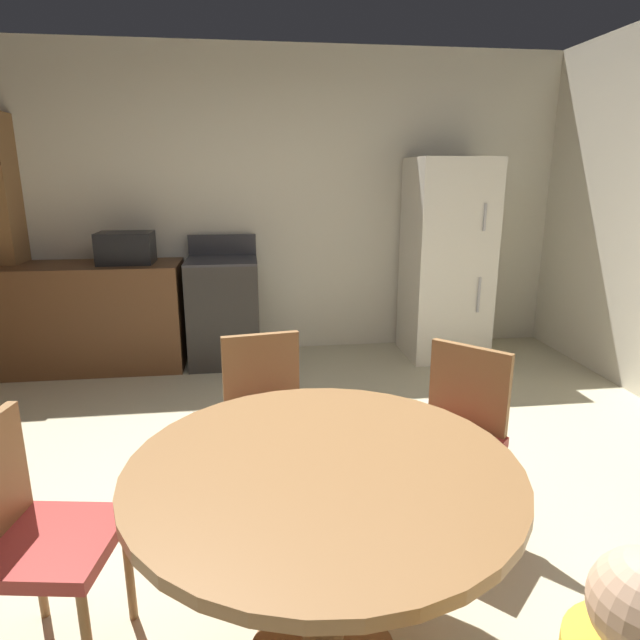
# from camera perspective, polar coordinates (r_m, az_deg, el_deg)

# --- Properties ---
(ground_plane) EXTENTS (14.00, 14.00, 0.00)m
(ground_plane) POSITION_cam_1_polar(r_m,az_deg,el_deg) (2.73, -1.85, -21.39)
(ground_plane) COLOR beige
(wall_back) EXTENTS (5.66, 0.12, 2.70)m
(wall_back) POSITION_cam_1_polar(r_m,az_deg,el_deg) (5.08, -5.32, 11.95)
(wall_back) COLOR silver
(wall_back) RESTS_ON ground
(kitchen_counter) EXTENTS (1.74, 0.60, 0.90)m
(kitchen_counter) POSITION_cam_1_polar(r_m,az_deg,el_deg) (5.03, -24.08, 0.27)
(kitchen_counter) COLOR brown
(kitchen_counter) RESTS_ON ground
(oven_range) EXTENTS (0.60, 0.60, 1.10)m
(oven_range) POSITION_cam_1_polar(r_m,az_deg,el_deg) (4.82, -10.06, 0.99)
(oven_range) COLOR #2D2B28
(oven_range) RESTS_ON ground
(refrigerator) EXTENTS (0.68, 0.68, 1.76)m
(refrigerator) POSITION_cam_1_polar(r_m,az_deg,el_deg) (5.00, 13.10, 6.15)
(refrigerator) COLOR silver
(refrigerator) RESTS_ON ground
(microwave) EXTENTS (0.44, 0.32, 0.26)m
(microwave) POSITION_cam_1_polar(r_m,az_deg,el_deg) (4.82, -19.70, 7.15)
(microwave) COLOR black
(microwave) RESTS_ON kitchen_counter
(dining_table) EXTENTS (1.22, 1.22, 0.76)m
(dining_table) POSITION_cam_1_polar(r_m,az_deg,el_deg) (1.81, 0.41, -19.10)
(dining_table) COLOR olive
(dining_table) RESTS_ON ground
(chair_west) EXTENTS (0.46, 0.46, 0.87)m
(chair_west) POSITION_cam_1_polar(r_m,az_deg,el_deg) (2.12, -28.19, -18.85)
(chair_west) COLOR olive
(chair_west) RESTS_ON ground
(chair_northeast) EXTENTS (0.57, 0.57, 0.87)m
(chair_northeast) POSITION_cam_1_polar(r_m,az_deg,el_deg) (2.58, 14.04, -11.12)
(chair_northeast) COLOR olive
(chair_northeast) RESTS_ON ground
(chair_north) EXTENTS (0.46, 0.46, 0.87)m
(chair_north) POSITION_cam_1_polar(r_m,az_deg,el_deg) (2.68, -5.64, -9.74)
(chair_north) COLOR olive
(chair_north) RESTS_ON ground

